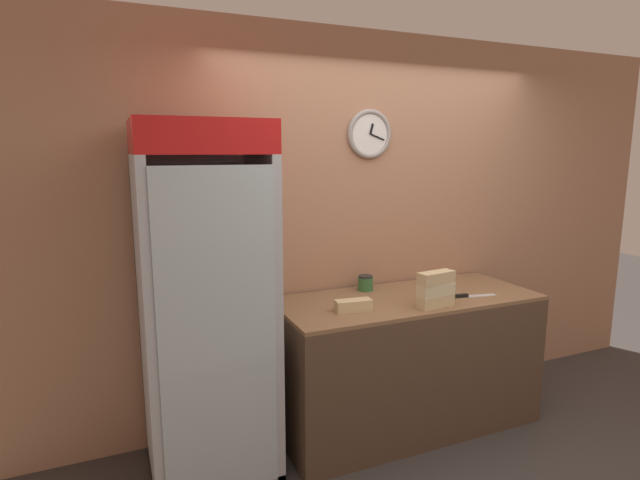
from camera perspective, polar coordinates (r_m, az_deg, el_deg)
The scene contains 9 objects.
wall_back at distance 3.69m, azimuth 6.71°, elevation 1.75°, with size 5.20×0.09×2.70m.
prep_counter at distance 3.59m, azimuth 9.78°, elevation -13.44°, with size 1.78×0.73×0.92m.
beverage_cooler at distance 2.97m, azimuth -13.07°, elevation -5.24°, with size 0.71×0.67×2.05m.
sandwich_stack_bottom at distance 3.24m, azimuth 13.05°, elevation -6.81°, with size 0.25×0.12×0.08m.
sandwich_stack_middle at distance 3.22m, azimuth 13.10°, elevation -5.52°, with size 0.25×0.11×0.08m.
sandwich_stack_top at distance 3.20m, azimuth 13.15°, elevation -4.21°, with size 0.25×0.12×0.08m.
sandwich_flat_left at distance 3.09m, azimuth 3.84°, elevation -7.47°, with size 0.23×0.11×0.07m.
chefs_knife at distance 3.52m, azimuth 16.55°, elevation -6.12°, with size 0.32×0.09×0.02m.
condiment_jar at distance 3.53m, azimuth 5.21°, elevation -4.92°, with size 0.11×0.11×0.11m.
Camera 1 is at (-1.82, -1.83, 1.89)m, focal length 28.00 mm.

